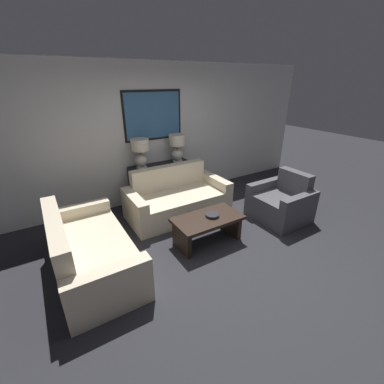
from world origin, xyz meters
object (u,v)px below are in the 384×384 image
Objects in this scene: coffee_table at (208,224)px; armchair_near_back_wall at (281,203)px; console_table at (161,183)px; decorative_bowl at (212,215)px; table_lamp_right at (177,145)px; table_lamp_left at (140,151)px; couch_by_back_wall at (177,200)px; couch_by_side at (89,252)px.

coffee_table is 1.14× the size of armchair_near_back_wall.
console_table reaches higher than decorative_bowl.
coffee_table is (-0.43, -1.71, -0.81)m from table_lamp_right.
armchair_near_back_wall is (1.13, -1.78, -0.83)m from table_lamp_right.
table_lamp_left reaches higher than coffee_table.
couch_by_side is at bearing -155.46° from couch_by_back_wall.
decorative_bowl is 1.49m from armchair_near_back_wall.
console_table is 0.82m from table_lamp_right.
table_lamp_right is at bearing 0.00° from table_lamp_left.
table_lamp_left is 0.30× the size of couch_by_back_wall.
coffee_table is 1.56m from armchair_near_back_wall.
table_lamp_right is at bearing 122.36° from armchair_near_back_wall.
console_table is 0.67× the size of couch_by_side.
couch_by_back_wall is 1.89m from armchair_near_back_wall.
table_lamp_left is (-0.39, 0.00, 0.73)m from console_table.
coffee_table is at bearing -92.11° from couch_by_back_wall.
decorative_bowl is at bearing -76.12° from table_lamp_left.
table_lamp_right reaches higher than coffee_table.
armchair_near_back_wall is (3.24, -0.33, 0.00)m from couch_by_side.
coffee_table is 0.16m from decorative_bowl.
coffee_table is at bearing 171.10° from decorative_bowl.
couch_by_back_wall is 2.01× the size of armchair_near_back_wall.
table_lamp_right is 0.53× the size of coffee_table.
console_table is at bearing 180.00° from table_lamp_right.
couch_by_back_wall is 1.07m from decorative_bowl.
armchair_near_back_wall is (1.52, -1.78, -0.10)m from console_table.
decorative_bowl is at bearing -8.77° from couch_by_side.
table_lamp_left is at bearing 136.94° from armchair_near_back_wall.
armchair_near_back_wall is (1.52, -1.12, 0.00)m from couch_by_back_wall.
table_lamp_left is at bearing 120.34° from couch_by_back_wall.
console_table reaches higher than coffee_table.
table_lamp_left reaches higher than couch_by_side.
couch_by_side is at bearing 171.23° from decorative_bowl.
console_table is at bearing 91.21° from decorative_bowl.
table_lamp_left is at bearing 47.45° from couch_by_side.
table_lamp_right is (0.39, 0.00, 0.73)m from console_table.
console_table is 2.35m from armchair_near_back_wall.
console_table is 1.18× the size of coffee_table.
couch_by_back_wall is (-0.39, -0.67, -0.83)m from table_lamp_right.
armchair_near_back_wall is at bearing -2.70° from coffee_table.
couch_by_side is at bearing -145.49° from table_lamp_right.
table_lamp_right is 1.88m from decorative_bowl.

